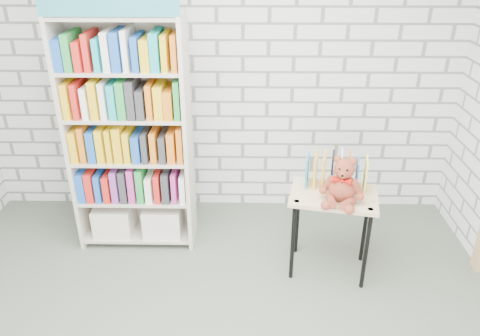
{
  "coord_description": "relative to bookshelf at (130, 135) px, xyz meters",
  "views": [
    {
      "loc": [
        0.28,
        -2.25,
        2.53
      ],
      "look_at": [
        0.23,
        0.95,
        0.93
      ],
      "focal_mm": 35.0,
      "sensor_mm": 36.0,
      "label": 1
    }
  ],
  "objects": [
    {
      "name": "room_shell",
      "position": [
        0.7,
        -1.36,
        0.75
      ],
      "size": [
        4.52,
        4.02,
        2.81
      ],
      "color": "silver",
      "rests_on": "ground"
    },
    {
      "name": "bookshelf",
      "position": [
        0.0,
        0.0,
        0.0
      ],
      "size": [
        1.01,
        0.39,
        2.26
      ],
      "color": "beige",
      "rests_on": "ground"
    },
    {
      "name": "display_table",
      "position": [
        1.66,
        -0.42,
        -0.41
      ],
      "size": [
        0.75,
        0.59,
        0.72
      ],
      "color": "#D6B080",
      "rests_on": "ground"
    },
    {
      "name": "table_books",
      "position": [
        1.68,
        -0.32,
        -0.17
      ],
      "size": [
        0.5,
        0.29,
        0.28
      ],
      "color": "teal",
      "rests_on": "display_table"
    },
    {
      "name": "teddy_bear",
      "position": [
        1.7,
        -0.54,
        -0.16
      ],
      "size": [
        0.33,
        0.32,
        0.36
      ],
      "color": "brown",
      "rests_on": "display_table"
    }
  ]
}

